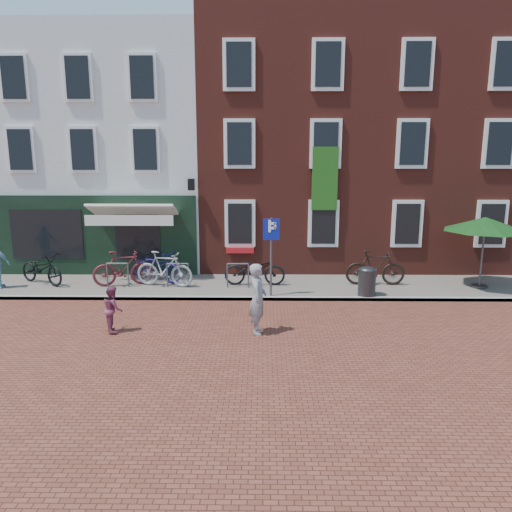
{
  "coord_description": "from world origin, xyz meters",
  "views": [
    {
      "loc": [
        1.31,
        -14.47,
        4.42
      ],
      "look_at": [
        1.1,
        1.01,
        1.21
      ],
      "focal_mm": 34.23,
      "sensor_mm": 36.0,
      "label": 1
    }
  ],
  "objects_px": {
    "bicycle_4": "(255,270)",
    "bicycle_5": "(375,268)",
    "bicycle_1": "(123,268)",
    "litter_bin": "(367,279)",
    "parking_sign": "(271,243)",
    "woman": "(258,299)",
    "bicycle_0": "(42,268)",
    "parasol": "(485,221)",
    "bicycle_3": "(164,269)",
    "boy": "(113,309)",
    "bicycle_2": "(157,266)"
  },
  "relations": [
    {
      "from": "boy",
      "to": "bicycle_3",
      "type": "xyz_separation_m",
      "value": [
        0.52,
        4.02,
        0.1
      ]
    },
    {
      "from": "bicycle_4",
      "to": "bicycle_5",
      "type": "relative_size",
      "value": 1.03
    },
    {
      "from": "bicycle_2",
      "to": "bicycle_5",
      "type": "height_order",
      "value": "bicycle_5"
    },
    {
      "from": "parking_sign",
      "to": "woman",
      "type": "xyz_separation_m",
      "value": [
        -0.38,
        -3.0,
        -0.88
      ]
    },
    {
      "from": "parking_sign",
      "to": "litter_bin",
      "type": "bearing_deg",
      "value": 1.15
    },
    {
      "from": "bicycle_5",
      "to": "bicycle_0",
      "type": "bearing_deg",
      "value": 92.07
    },
    {
      "from": "bicycle_5",
      "to": "bicycle_2",
      "type": "bearing_deg",
      "value": 89.03
    },
    {
      "from": "bicycle_0",
      "to": "bicycle_5",
      "type": "height_order",
      "value": "bicycle_5"
    },
    {
      "from": "bicycle_4",
      "to": "bicycle_1",
      "type": "bearing_deg",
      "value": 92.27
    },
    {
      "from": "parking_sign",
      "to": "woman",
      "type": "relative_size",
      "value": 1.37
    },
    {
      "from": "parasol",
      "to": "bicycle_3",
      "type": "distance_m",
      "value": 10.61
    },
    {
      "from": "woman",
      "to": "bicycle_3",
      "type": "distance_m",
      "value": 5.16
    },
    {
      "from": "bicycle_3",
      "to": "bicycle_4",
      "type": "bearing_deg",
      "value": -74.55
    },
    {
      "from": "litter_bin",
      "to": "woman",
      "type": "relative_size",
      "value": 0.56
    },
    {
      "from": "bicycle_0",
      "to": "woman",
      "type": "bearing_deg",
      "value": -90.82
    },
    {
      "from": "litter_bin",
      "to": "boy",
      "type": "relative_size",
      "value": 0.84
    },
    {
      "from": "litter_bin",
      "to": "parking_sign",
      "type": "bearing_deg",
      "value": -178.85
    },
    {
      "from": "bicycle_2",
      "to": "bicycle_4",
      "type": "height_order",
      "value": "same"
    },
    {
      "from": "parasol",
      "to": "bicycle_3",
      "type": "height_order",
      "value": "parasol"
    },
    {
      "from": "bicycle_2",
      "to": "parasol",
      "type": "bearing_deg",
      "value": -66.76
    },
    {
      "from": "litter_bin",
      "to": "parasol",
      "type": "xyz_separation_m",
      "value": [
        3.95,
        1.0,
        1.69
      ]
    },
    {
      "from": "boy",
      "to": "bicycle_5",
      "type": "distance_m",
      "value": 8.72
    },
    {
      "from": "woman",
      "to": "bicycle_1",
      "type": "xyz_separation_m",
      "value": [
        -4.57,
        4.16,
        -0.2
      ]
    },
    {
      "from": "litter_bin",
      "to": "bicycle_5",
      "type": "relative_size",
      "value": 0.5
    },
    {
      "from": "bicycle_2",
      "to": "litter_bin",
      "type": "bearing_deg",
      "value": -76.76
    },
    {
      "from": "bicycle_4",
      "to": "parasol",
      "type": "bearing_deg",
      "value": -90.66
    },
    {
      "from": "parking_sign",
      "to": "woman",
      "type": "height_order",
      "value": "parking_sign"
    },
    {
      "from": "parking_sign",
      "to": "bicycle_0",
      "type": "distance_m",
      "value": 7.97
    },
    {
      "from": "parking_sign",
      "to": "boy",
      "type": "xyz_separation_m",
      "value": [
        -4.05,
        -2.94,
        -1.18
      ]
    },
    {
      "from": "boy",
      "to": "litter_bin",
      "type": "bearing_deg",
      "value": -91.94
    },
    {
      "from": "litter_bin",
      "to": "bicycle_4",
      "type": "height_order",
      "value": "bicycle_4"
    },
    {
      "from": "parasol",
      "to": "bicycle_1",
      "type": "relative_size",
      "value": 1.34
    },
    {
      "from": "parasol",
      "to": "woman",
      "type": "distance_m",
      "value": 8.49
    },
    {
      "from": "boy",
      "to": "bicycle_0",
      "type": "relative_size",
      "value": 0.58
    },
    {
      "from": "parasol",
      "to": "bicycle_5",
      "type": "distance_m",
      "value": 3.78
    },
    {
      "from": "parasol",
      "to": "bicycle_3",
      "type": "relative_size",
      "value": 1.34
    },
    {
      "from": "bicycle_0",
      "to": "bicycle_3",
      "type": "xyz_separation_m",
      "value": [
        4.24,
        -0.25,
        0.06
      ]
    },
    {
      "from": "bicycle_0",
      "to": "bicycle_2",
      "type": "relative_size",
      "value": 1.0
    },
    {
      "from": "parasol",
      "to": "bicycle_3",
      "type": "xyz_separation_m",
      "value": [
        -10.49,
        0.02,
        -1.62
      ]
    },
    {
      "from": "parking_sign",
      "to": "bicycle_4",
      "type": "relative_size",
      "value": 1.2
    },
    {
      "from": "bicycle_1",
      "to": "bicycle_4",
      "type": "distance_m",
      "value": 4.42
    },
    {
      "from": "parasol",
      "to": "boy",
      "type": "height_order",
      "value": "parasol"
    },
    {
      "from": "bicycle_3",
      "to": "litter_bin",
      "type": "bearing_deg",
      "value": -86.95
    },
    {
      "from": "litter_bin",
      "to": "bicycle_3",
      "type": "bearing_deg",
      "value": 171.14
    },
    {
      "from": "parking_sign",
      "to": "bicycle_1",
      "type": "relative_size",
      "value": 1.24
    },
    {
      "from": "bicycle_1",
      "to": "bicycle_3",
      "type": "xyz_separation_m",
      "value": [
        1.41,
        -0.08,
        0.0
      ]
    },
    {
      "from": "litter_bin",
      "to": "bicycle_2",
      "type": "distance_m",
      "value": 7.14
    },
    {
      "from": "boy",
      "to": "bicycle_0",
      "type": "bearing_deg",
      "value": 16.1
    },
    {
      "from": "parking_sign",
      "to": "bicycle_0",
      "type": "xyz_separation_m",
      "value": [
        -7.78,
        1.32,
        -1.14
      ]
    },
    {
      "from": "woman",
      "to": "bicycle_0",
      "type": "height_order",
      "value": "woman"
    }
  ]
}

